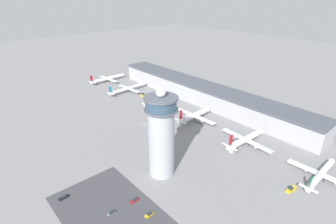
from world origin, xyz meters
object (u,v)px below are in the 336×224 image
car_white_wagon (134,200)px  car_silver_sedan (64,197)px  airplane_gate_charlie (162,100)px  airplane_gate_bravo (128,88)px  airplane_gate_delta (194,116)px  airplane_gate_echo (245,139)px  service_truck_baggage (144,95)px  airplane_gate_alpha (108,79)px  airplane_gate_foxtrot (321,174)px  car_yellow_taxi (149,214)px  service_truck_catering (291,189)px  car_green_van (111,213)px  service_truck_fuel (233,150)px  control_tower (161,135)px

car_white_wagon → car_silver_sedan: (-25.66, -25.87, 0.02)m
airplane_gate_charlie → airplane_gate_bravo: bearing=-174.1°
airplane_gate_delta → airplane_gate_charlie: bearing=176.9°
airplane_gate_echo → service_truck_baggage: airplane_gate_echo is taller
airplane_gate_alpha → airplane_gate_delta: airplane_gate_delta is taller
airplane_gate_foxtrot → car_yellow_taxi: size_ratio=8.09×
airplane_gate_echo → service_truck_catering: (42.46, -21.10, -3.32)m
airplane_gate_alpha → airplane_gate_echo: airplane_gate_echo is taller
service_truck_catering → car_yellow_taxi: size_ratio=1.59×
car_white_wagon → car_yellow_taxi: bearing=0.7°
airplane_gate_bravo → car_green_van: airplane_gate_bravo is taller
airplane_gate_bravo → car_white_wagon: (134.97, -86.41, -3.45)m
airplane_gate_delta → service_truck_fuel: bearing=-15.7°
service_truck_fuel → car_yellow_taxi: 75.76m
airplane_gate_charlie → service_truck_baggage: 27.81m
service_truck_catering → service_truck_baggage: 164.89m
service_truck_baggage → car_green_van: (114.06, -104.21, -0.57)m
airplane_gate_delta → car_green_van: (42.18, -101.85, -4.13)m
control_tower → car_silver_sedan: control_tower is taller
airplane_gate_alpha → control_tower: bearing=-19.9°
service_truck_catering → service_truck_fuel: 44.40m
control_tower → car_yellow_taxi: (21.02, -25.46, -24.65)m
airplane_gate_alpha → airplane_gate_echo: (186.22, 0.48, 0.23)m
airplane_gate_alpha → airplane_gate_echo: bearing=0.1°
airplane_gate_delta → service_truck_fuel: airplane_gate_delta is taller
car_silver_sedan → control_tower: bearing=71.8°
control_tower → airplane_gate_bravo: 141.66m
service_truck_fuel → car_green_van: 88.60m
service_truck_fuel → airplane_gate_bravo: bearing=175.6°
control_tower → airplane_gate_charlie: size_ratio=1.38×
service_truck_baggage → car_green_van: bearing=-42.4°
car_white_wagon → car_silver_sedan: size_ratio=0.97×
airplane_gate_alpha → airplane_gate_charlie: bearing=2.3°
airplane_gate_charlie → airplane_gate_foxtrot: size_ratio=1.02×
service_truck_catering → car_silver_sedan: service_truck_catering is taller
service_truck_catering → car_green_van: size_ratio=1.76×
car_yellow_taxi → car_green_van: bearing=-134.1°
airplane_gate_alpha → airplane_gate_foxtrot: airplane_gate_alpha is taller
car_white_wagon → car_green_van: 12.87m
car_white_wagon → airplane_gate_charlie: bearing=133.5°
airplane_gate_foxtrot → service_truck_baggage: airplane_gate_foxtrot is taller
airplane_gate_echo → car_white_wagon: airplane_gate_echo is taller
airplane_gate_delta → service_truck_baggage: (-71.88, 2.36, -3.56)m
car_yellow_taxi → service_truck_baggage: bearing=144.2°
airplane_gate_bravo → airplane_gate_echo: airplane_gate_echo is taller
control_tower → service_truck_baggage: (-105.65, 65.74, -24.07)m
service_truck_catering → service_truck_baggage: size_ratio=1.03×
airplane_gate_charlie → service_truck_fuel: 93.26m
airplane_gate_alpha → airplane_gate_charlie: (93.25, 3.71, 0.04)m
car_green_van → airplane_gate_foxtrot: bearing=61.0°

